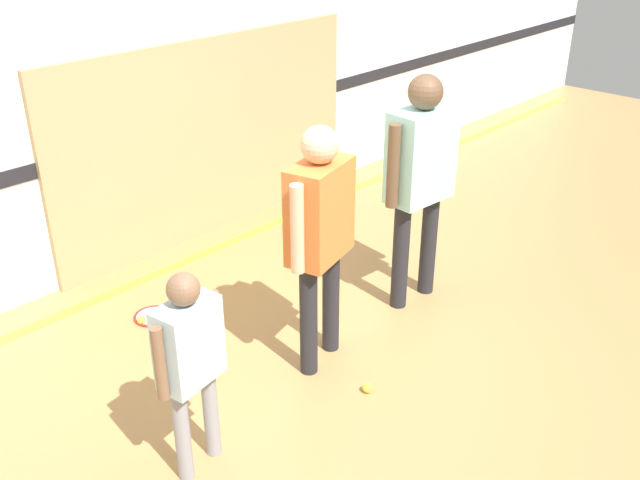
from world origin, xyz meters
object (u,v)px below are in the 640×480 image
object	(u,v)px
person_instructor	(320,224)
tennis_ball_near_instructor	(367,388)
person_student_right	(420,167)
person_student_left	(190,353)
racket_spare_on_floor	(154,317)
tennis_ball_by_spare_racket	(141,320)

from	to	relation	value
person_instructor	tennis_ball_near_instructor	world-z (taller)	person_instructor
person_student_right	person_student_left	bearing A→B (deg)	10.01
person_instructor	racket_spare_on_floor	bearing A→B (deg)	97.25
racket_spare_on_floor	tennis_ball_by_spare_racket	world-z (taller)	tennis_ball_by_spare_racket
person_instructor	tennis_ball_near_instructor	distance (m)	1.10
person_student_right	racket_spare_on_floor	distance (m)	2.26
person_student_right	tennis_ball_near_instructor	xyz separation A→B (m)	(-1.13, -0.49, -1.06)
person_student_left	tennis_ball_near_instructor	world-z (taller)	person_student_left
person_student_right	racket_spare_on_floor	bearing A→B (deg)	-33.33
person_instructor	person_student_left	distance (m)	1.22
person_student_left	person_student_right	distance (m)	2.29
person_student_right	tennis_ball_by_spare_racket	xyz separation A→B (m)	(-1.67, 1.23, -1.06)
person_student_left	tennis_ball_near_instructor	distance (m)	1.37
person_student_right	tennis_ball_near_instructor	bearing A→B (deg)	28.18
person_instructor	person_student_right	size ratio (longest dim) A/B	0.94
person_student_right	tennis_ball_by_spare_racket	world-z (taller)	person_student_right
person_student_right	racket_spare_on_floor	world-z (taller)	person_student_right
person_student_left	person_student_right	size ratio (longest dim) A/B	0.69
person_instructor	person_student_right	world-z (taller)	person_student_right
person_instructor	tennis_ball_by_spare_racket	size ratio (longest dim) A/B	25.17
person_student_left	tennis_ball_near_instructor	bearing A→B (deg)	-22.94
person_student_right	tennis_ball_by_spare_racket	distance (m)	2.33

